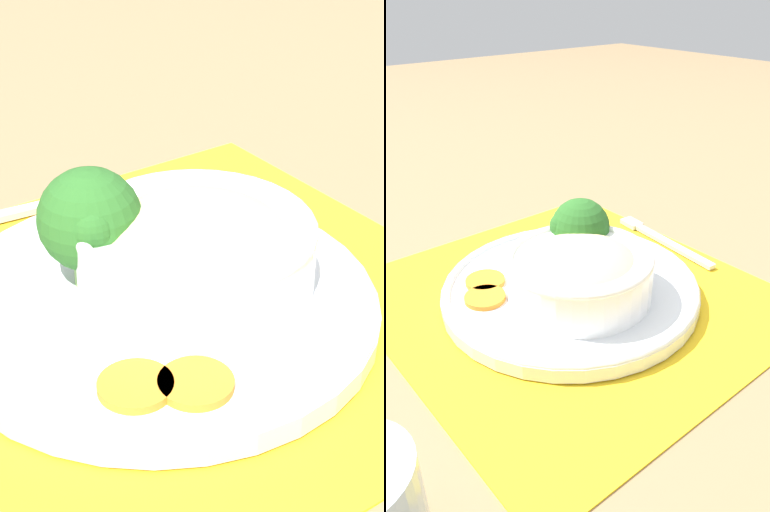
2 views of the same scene
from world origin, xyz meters
TOP-DOWN VIEW (x-y plane):
  - ground_plane at (0.00, 0.00)m, footprint 4.00×4.00m
  - placemat at (0.00, 0.00)m, footprint 0.43×0.46m
  - plate at (0.00, 0.00)m, footprint 0.31×0.31m
  - bowl at (-0.01, -0.03)m, footprint 0.17×0.17m
  - broccoli_floret at (0.04, 0.03)m, footprint 0.07×0.07m
  - carrot_slice_near at (-0.08, 0.07)m, footprint 0.05×0.05m
  - carrot_slice_middle at (-0.10, 0.04)m, footprint 0.05×0.05m
  - fork at (0.19, 0.04)m, footprint 0.03×0.18m

SIDE VIEW (x-z plane):
  - ground_plane at x=0.00m, z-range 0.00..0.00m
  - placemat at x=0.00m, z-range 0.00..0.00m
  - fork at x=0.19m, z-range 0.00..0.01m
  - plate at x=0.00m, z-range 0.00..0.03m
  - carrot_slice_near at x=-0.08m, z-range 0.02..0.03m
  - carrot_slice_middle at x=-0.10m, z-range 0.02..0.03m
  - bowl at x=-0.01m, z-range 0.02..0.09m
  - broccoli_floret at x=0.04m, z-range 0.03..0.11m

